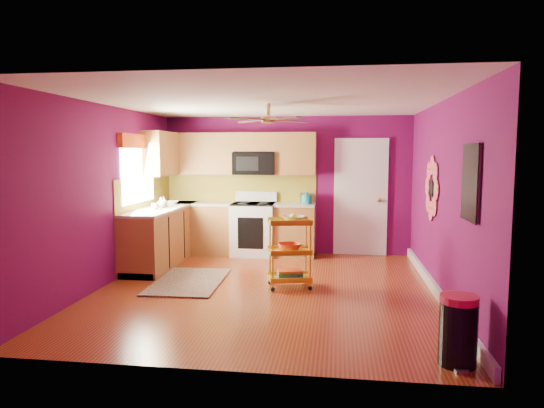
# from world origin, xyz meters

# --- Properties ---
(ground) EXTENTS (5.00, 5.00, 0.00)m
(ground) POSITION_xyz_m (0.00, 0.00, 0.00)
(ground) COLOR maroon
(ground) RESTS_ON ground
(room_envelope) EXTENTS (4.54, 5.04, 2.52)m
(room_envelope) POSITION_xyz_m (0.03, 0.00, 1.63)
(room_envelope) COLOR #630B4B
(room_envelope) RESTS_ON ground
(lower_cabinets) EXTENTS (2.81, 2.31, 0.94)m
(lower_cabinets) POSITION_xyz_m (-1.35, 1.82, 0.43)
(lower_cabinets) COLOR brown
(lower_cabinets) RESTS_ON ground
(electric_range) EXTENTS (0.76, 0.66, 1.13)m
(electric_range) POSITION_xyz_m (-0.55, 2.17, 0.48)
(electric_range) COLOR white
(electric_range) RESTS_ON ground
(upper_cabinetry) EXTENTS (2.80, 2.30, 1.26)m
(upper_cabinetry) POSITION_xyz_m (-1.24, 2.17, 1.80)
(upper_cabinetry) COLOR brown
(upper_cabinetry) RESTS_ON ground
(left_window) EXTENTS (0.08, 1.35, 1.08)m
(left_window) POSITION_xyz_m (-2.22, 1.05, 1.74)
(left_window) COLOR white
(left_window) RESTS_ON ground
(panel_door) EXTENTS (0.95, 0.11, 2.15)m
(panel_door) POSITION_xyz_m (1.35, 2.47, 1.02)
(panel_door) COLOR white
(panel_door) RESTS_ON ground
(right_wall_art) EXTENTS (0.04, 2.74, 1.04)m
(right_wall_art) POSITION_xyz_m (2.23, -0.34, 1.44)
(right_wall_art) COLOR black
(right_wall_art) RESTS_ON ground
(ceiling_fan) EXTENTS (1.01, 1.01, 0.26)m
(ceiling_fan) POSITION_xyz_m (0.00, 0.20, 2.29)
(ceiling_fan) COLOR #BF8C3F
(ceiling_fan) RESTS_ON ground
(shag_rug) EXTENTS (0.98, 1.55, 0.02)m
(shag_rug) POSITION_xyz_m (-1.15, 0.20, 0.01)
(shag_rug) COLOR black
(shag_rug) RESTS_ON ground
(rolling_cart) EXTENTS (0.65, 0.54, 1.03)m
(rolling_cart) POSITION_xyz_m (0.31, 0.14, 0.53)
(rolling_cart) COLOR gold
(rolling_cart) RESTS_ON ground
(trash_can) EXTENTS (0.39, 0.39, 0.62)m
(trash_can) POSITION_xyz_m (1.99, -2.11, 0.31)
(trash_can) COLOR black
(trash_can) RESTS_ON ground
(teal_kettle) EXTENTS (0.18, 0.18, 0.21)m
(teal_kettle) POSITION_xyz_m (0.40, 2.19, 1.02)
(teal_kettle) COLOR #127F88
(teal_kettle) RESTS_ON lower_cabinets
(toaster) EXTENTS (0.22, 0.15, 0.18)m
(toaster) POSITION_xyz_m (0.39, 2.33, 1.03)
(toaster) COLOR beige
(toaster) RESTS_ON lower_cabinets
(soap_bottle_a) EXTENTS (0.08, 0.08, 0.18)m
(soap_bottle_a) POSITION_xyz_m (-1.93, 1.38, 1.03)
(soap_bottle_a) COLOR #EA3F72
(soap_bottle_a) RESTS_ON lower_cabinets
(soap_bottle_b) EXTENTS (0.14, 0.14, 0.18)m
(soap_bottle_b) POSITION_xyz_m (-1.92, 1.23, 1.03)
(soap_bottle_b) COLOR white
(soap_bottle_b) RESTS_ON lower_cabinets
(counter_dish) EXTENTS (0.23, 0.23, 0.06)m
(counter_dish) POSITION_xyz_m (-1.96, 1.87, 0.97)
(counter_dish) COLOR white
(counter_dish) RESTS_ON lower_cabinets
(counter_cup) EXTENTS (0.12, 0.12, 0.10)m
(counter_cup) POSITION_xyz_m (-1.94, 1.02, 0.99)
(counter_cup) COLOR white
(counter_cup) RESTS_ON lower_cabinets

